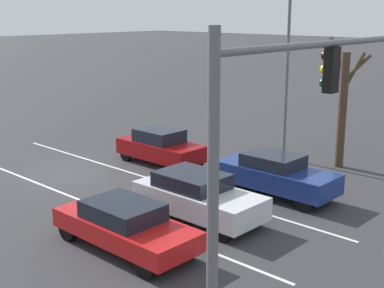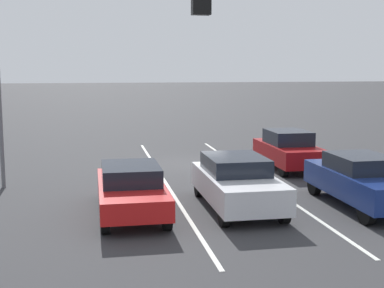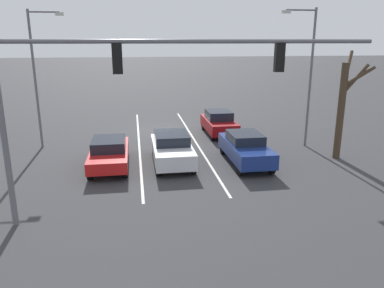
# 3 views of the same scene
# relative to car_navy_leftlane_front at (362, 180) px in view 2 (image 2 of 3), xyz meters

# --- Properties ---
(ground_plane) EXTENTS (240.00, 240.00, 0.00)m
(ground_plane) POSITION_rel_car_navy_leftlane_front_xyz_m (3.60, -7.92, -0.82)
(ground_plane) COLOR #333335
(lane_stripe_left_divider) EXTENTS (0.12, 18.21, 0.01)m
(lane_stripe_left_divider) POSITION_rel_car_navy_leftlane_front_xyz_m (1.85, -4.82, -0.81)
(lane_stripe_left_divider) COLOR silver
(lane_stripe_left_divider) RESTS_ON ground_plane
(lane_stripe_center_divider) EXTENTS (0.12, 18.21, 0.01)m
(lane_stripe_center_divider) POSITION_rel_car_navy_leftlane_front_xyz_m (5.36, -4.82, -0.81)
(lane_stripe_center_divider) COLOR silver
(lane_stripe_center_divider) RESTS_ON ground_plane
(car_navy_leftlane_front) EXTENTS (1.79, 4.66, 1.57)m
(car_navy_leftlane_front) POSITION_rel_car_navy_leftlane_front_xyz_m (0.00, 0.00, 0.00)
(car_navy_leftlane_front) COLOR navy
(car_navy_leftlane_front) RESTS_ON ground_plane
(car_red_rightlane_front) EXTENTS (1.84, 4.67, 1.42)m
(car_red_rightlane_front) POSITION_rel_car_navy_leftlane_front_xyz_m (6.88, -0.51, -0.07)
(car_red_rightlane_front) COLOR red
(car_red_rightlane_front) RESTS_ON ground_plane
(car_silver_midlane_front) EXTENTS (1.92, 4.52, 1.54)m
(car_silver_midlane_front) POSITION_rel_car_navy_leftlane_front_xyz_m (3.73, -0.54, -0.02)
(car_silver_midlane_front) COLOR silver
(car_silver_midlane_front) RESTS_ON ground_plane
(car_maroon_leftlane_second) EXTENTS (1.79, 4.19, 1.59)m
(car_maroon_leftlane_second) POSITION_rel_car_navy_leftlane_front_xyz_m (-0.02, -6.20, -0.02)
(car_maroon_leftlane_second) COLOR maroon
(car_maroon_leftlane_second) RESTS_ON ground_plane
(traffic_signal_gantry) EXTENTS (12.61, 0.37, 6.54)m
(traffic_signal_gantry) POSITION_rel_car_navy_leftlane_front_xyz_m (5.82, 5.28, 4.07)
(traffic_signal_gantry) COLOR slate
(traffic_signal_gantry) RESTS_ON ground_plane
(street_lamp_right_shoulder) EXTENTS (1.95, 0.24, 7.77)m
(street_lamp_right_shoulder) POSITION_rel_car_navy_leftlane_front_xyz_m (10.84, -4.72, 3.68)
(street_lamp_right_shoulder) COLOR slate
(street_lamp_right_shoulder) RESTS_ON ground_plane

